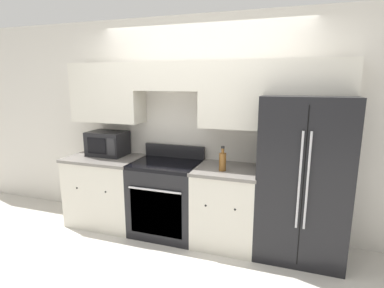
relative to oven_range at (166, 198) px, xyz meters
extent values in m
plane|color=beige|center=(0.33, -0.31, -0.45)|extent=(12.00, 12.00, 0.00)
cube|color=beige|center=(0.33, 0.35, 0.85)|extent=(8.00, 0.06, 2.60)
cube|color=beige|center=(-0.85, 0.15, 1.24)|extent=(0.91, 0.33, 0.73)
cube|color=beige|center=(0.00, 0.15, 1.45)|extent=(0.79, 0.33, 0.33)
cube|color=beige|center=(1.18, 0.15, 1.24)|extent=(1.57, 0.33, 0.73)
cube|color=beige|center=(-0.85, 0.00, -0.02)|extent=(0.91, 0.62, 0.86)
cube|color=slate|center=(-0.85, 0.00, 0.42)|extent=(0.94, 0.64, 0.03)
sphere|color=black|center=(-1.06, -0.31, 0.11)|extent=(0.03, 0.03, 0.03)
sphere|color=black|center=(-0.65, -0.31, 0.11)|extent=(0.03, 0.03, 0.03)
cube|color=beige|center=(0.74, 0.00, -0.02)|extent=(0.69, 0.62, 0.86)
cube|color=slate|center=(0.74, 0.00, 0.42)|extent=(0.72, 0.64, 0.03)
sphere|color=black|center=(0.59, -0.31, 0.11)|extent=(0.03, 0.03, 0.03)
sphere|color=black|center=(0.90, -0.31, 0.11)|extent=(0.03, 0.03, 0.03)
cube|color=black|center=(0.00, 0.00, -0.03)|extent=(0.79, 0.62, 0.85)
cube|color=black|center=(0.00, -0.30, -0.07)|extent=(0.63, 0.01, 0.55)
cube|color=black|center=(0.00, 0.00, 0.42)|extent=(0.79, 0.62, 0.04)
cube|color=black|center=(0.00, 0.28, 0.52)|extent=(0.79, 0.04, 0.16)
cylinder|color=silver|center=(0.00, -0.33, 0.21)|extent=(0.63, 0.02, 0.02)
cube|color=black|center=(1.53, 0.06, 0.40)|extent=(0.88, 0.73, 1.71)
cube|color=black|center=(1.53, -0.31, 0.40)|extent=(0.01, 0.01, 1.57)
cylinder|color=#B7B7BC|center=(1.50, -0.33, 0.49)|extent=(0.02, 0.02, 0.94)
cylinder|color=#B7B7BC|center=(1.57, -0.33, 0.49)|extent=(0.02, 0.02, 0.94)
cube|color=black|center=(-0.87, 0.11, 0.60)|extent=(0.48, 0.35, 0.31)
cube|color=black|center=(-0.91, -0.06, 0.60)|extent=(0.27, 0.01, 0.20)
cube|color=#262628|center=(-0.70, -0.06, 0.60)|extent=(0.11, 0.01, 0.22)
cylinder|color=brown|center=(0.71, -0.09, 0.54)|extent=(0.08, 0.08, 0.19)
cylinder|color=brown|center=(0.71, -0.09, 0.66)|extent=(0.03, 0.03, 0.05)
cylinder|color=black|center=(0.71, -0.09, 0.70)|extent=(0.04, 0.04, 0.02)
camera|label=1|loc=(1.40, -3.15, 1.39)|focal=28.00mm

